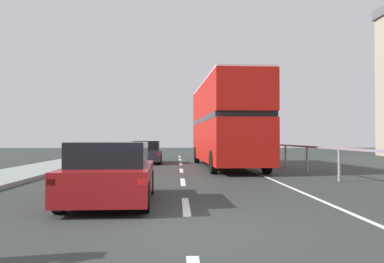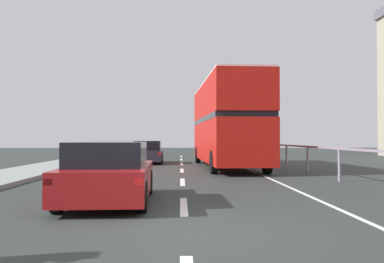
{
  "view_description": "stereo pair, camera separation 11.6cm",
  "coord_description": "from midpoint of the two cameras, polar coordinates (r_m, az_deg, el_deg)",
  "views": [
    {
      "loc": [
        -0.19,
        -6.7,
        1.49
      ],
      "look_at": [
        0.37,
        8.77,
        1.76
      ],
      "focal_mm": 38.09,
      "sensor_mm": 36.0,
      "label": 1
    },
    {
      "loc": [
        -0.08,
        -6.7,
        1.49
      ],
      "look_at": [
        0.37,
        8.77,
        1.76
      ],
      "focal_mm": 38.09,
      "sensor_mm": 36.0,
      "label": 2
    }
  ],
  "objects": [
    {
      "name": "ground_plane",
      "position": [
        6.87,
        -0.94,
        -13.93
      ],
      "size": [
        73.51,
        120.0,
        0.1
      ],
      "primitive_type": "cube",
      "color": "#2B312E"
    },
    {
      "name": "hatchback_car_near",
      "position": [
        9.69,
        -11.61,
        -5.79
      ],
      "size": [
        1.99,
        4.17,
        1.41
      ],
      "rotation": [
        0.0,
        0.0,
        0.03
      ],
      "color": "maroon",
      "rests_on": "ground"
    },
    {
      "name": "sedan_car_ahead",
      "position": [
        24.77,
        -6.46,
        -2.95
      ],
      "size": [
        1.81,
        4.07,
        1.36
      ],
      "rotation": [
        0.0,
        0.0,
        0.02
      ],
      "color": "#252630",
      "rests_on": "ground"
    },
    {
      "name": "double_decker_bus_red",
      "position": [
        21.17,
        4.58,
        1.33
      ],
      "size": [
        2.95,
        10.89,
        4.4
      ],
      "rotation": [
        0.0,
        0.0,
        0.04
      ],
      "color": "red",
      "rests_on": "ground"
    },
    {
      "name": "lane_paint_markings",
      "position": [
        15.26,
        6.0,
        -6.59
      ],
      "size": [
        3.4,
        46.0,
        0.01
      ],
      "color": "silver",
      "rests_on": "ground"
    },
    {
      "name": "bridge_side_railing",
      "position": [
        16.67,
        17.46,
        -2.81
      ],
      "size": [
        0.1,
        42.0,
        1.18
      ],
      "color": "gray",
      "rests_on": "ground"
    }
  ]
}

